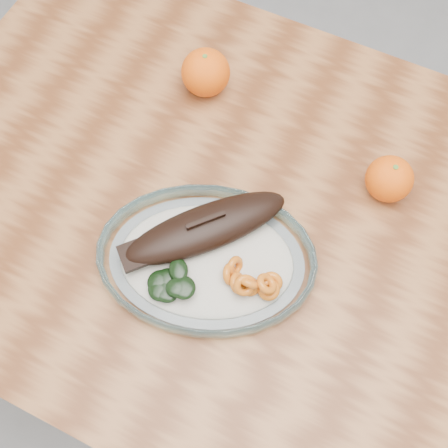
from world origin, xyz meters
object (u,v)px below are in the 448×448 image
object	(u,v)px
plated_meal	(206,256)
dining_table	(254,242)
orange_left	(206,72)
orange_right	(389,179)

from	to	relation	value
plated_meal	dining_table	bearing A→B (deg)	49.52
dining_table	orange_left	distance (m)	0.30
plated_meal	orange_left	distance (m)	0.32
orange_right	plated_meal	bearing A→B (deg)	-130.99
dining_table	orange_left	bearing A→B (deg)	134.01
orange_left	orange_right	distance (m)	0.35
dining_table	orange_left	size ratio (longest dim) A/B	14.46
dining_table	orange_right	bearing A→B (deg)	39.03
orange_left	orange_right	size ratio (longest dim) A/B	1.12
plated_meal	orange_right	world-z (taller)	plated_meal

